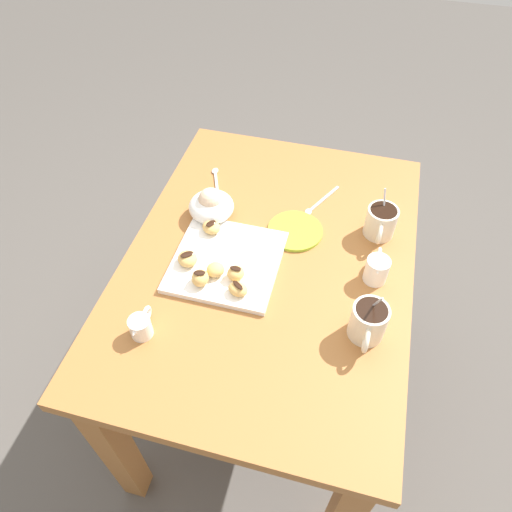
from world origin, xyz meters
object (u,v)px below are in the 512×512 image
at_px(coffee_mug_cream_right, 368,322).
at_px(ice_cream_bowl, 211,205).
at_px(saucer_lime_left, 295,231).
at_px(beignet_3, 200,278).
at_px(cream_pitcher_white, 377,268).
at_px(coffee_mug_cream_left, 381,221).
at_px(beignet_4, 211,227).
at_px(beignet_5, 215,270).
at_px(dining_table, 268,289).
at_px(beignet_0, 236,273).
at_px(pastry_plate_square, 227,261).
at_px(beignet_2, 188,259).
at_px(beignet_1, 238,289).
at_px(chocolate_sauce_pitcher, 141,326).

bearing_deg(coffee_mug_cream_right, ice_cream_bowl, -121.34).
bearing_deg(saucer_lime_left, beignet_3, -37.69).
bearing_deg(cream_pitcher_white, coffee_mug_cream_left, -177.95).
distance_m(coffee_mug_cream_left, beignet_4, 0.47).
distance_m(coffee_mug_cream_left, beignet_5, 0.47).
height_order(dining_table, ice_cream_bowl, ice_cream_bowl).
relative_size(dining_table, coffee_mug_cream_left, 7.77).
distance_m(saucer_lime_left, beignet_0, 0.24).
bearing_deg(beignet_3, ice_cream_bowl, -167.89).
relative_size(dining_table, beignet_5, 22.90).
height_order(pastry_plate_square, beignet_2, beignet_2).
relative_size(beignet_1, beignet_5, 1.09).
xyz_separation_m(beignet_0, beignet_5, (0.00, -0.05, -0.00)).
bearing_deg(chocolate_sauce_pitcher, saucer_lime_left, 145.92).
xyz_separation_m(coffee_mug_cream_right, beignet_3, (-0.03, -0.42, -0.02)).
bearing_deg(beignet_5, dining_table, 130.64).
bearing_deg(beignet_3, saucer_lime_left, 142.31).
xyz_separation_m(coffee_mug_cream_right, beignet_2, (-0.09, -0.47, -0.02)).
xyz_separation_m(coffee_mug_cream_right, ice_cream_bowl, (-0.29, -0.47, -0.01)).
bearing_deg(coffee_mug_cream_right, coffee_mug_cream_left, 180.00).
xyz_separation_m(ice_cream_bowl, beignet_1, (0.26, 0.15, -0.01)).
bearing_deg(cream_pitcher_white, chocolate_sauce_pitcher, -58.97).
relative_size(ice_cream_bowl, beignet_0, 2.85).
distance_m(cream_pitcher_white, beignet_5, 0.41).
xyz_separation_m(coffee_mug_cream_left, beignet_2, (0.25, -0.47, -0.02)).
distance_m(coffee_mug_cream_right, saucer_lime_left, 0.37).
xyz_separation_m(pastry_plate_square, chocolate_sauce_pitcher, (0.26, -0.13, 0.02)).
relative_size(cream_pitcher_white, ice_cream_bowl, 0.81).
bearing_deg(beignet_2, beignet_3, 44.72).
xyz_separation_m(coffee_mug_cream_left, beignet_3, (0.30, -0.42, -0.01)).
distance_m(dining_table, beignet_1, 0.23).
xyz_separation_m(coffee_mug_cream_left, beignet_5, (0.27, -0.39, -0.01)).
relative_size(coffee_mug_cream_left, ice_cream_bowl, 1.04).
bearing_deg(coffee_mug_cream_right, pastry_plate_square, -108.18).
xyz_separation_m(cream_pitcher_white, beignet_5, (0.11, -0.40, -0.01)).
bearing_deg(beignet_5, cream_pitcher_white, 104.89).
xyz_separation_m(cream_pitcher_white, beignet_0, (0.10, -0.34, -0.01)).
height_order(chocolate_sauce_pitcher, beignet_2, chocolate_sauce_pitcher).
height_order(ice_cream_bowl, beignet_0, ice_cream_bowl).
bearing_deg(coffee_mug_cream_left, beignet_0, -51.78).
bearing_deg(beignet_2, beignet_0, 83.15).
relative_size(saucer_lime_left, beignet_3, 3.15).
distance_m(ice_cream_bowl, beignet_3, 0.26).
relative_size(dining_table, cream_pitcher_white, 10.02).
distance_m(beignet_2, beignet_5, 0.08).
relative_size(saucer_lime_left, beignet_1, 3.08).
bearing_deg(beignet_4, coffee_mug_cream_right, 64.55).
distance_m(coffee_mug_cream_right, chocolate_sauce_pitcher, 0.53).
relative_size(dining_table, saucer_lime_left, 6.81).
bearing_deg(beignet_0, chocolate_sauce_pitcher, -39.73).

